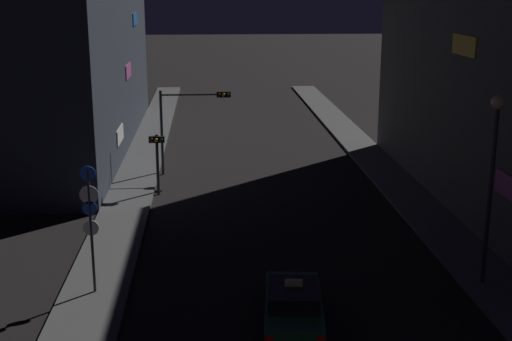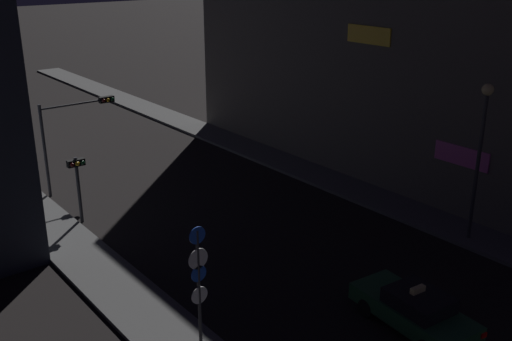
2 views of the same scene
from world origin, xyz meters
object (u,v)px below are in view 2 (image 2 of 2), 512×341
object	(u,v)px
street_lamp_near_block	(481,137)
traffic_light_overhead	(73,125)
sign_pole_left	(199,284)
taxi	(414,309)
traffic_light_left_kerb	(77,176)

from	to	relation	value
street_lamp_near_block	traffic_light_overhead	bearing A→B (deg)	123.52
traffic_light_overhead	sign_pole_left	xyz separation A→B (m)	(-3.00, -16.30, -0.67)
taxi	street_lamp_near_block	world-z (taller)	street_lamp_near_block
taxi	street_lamp_near_block	distance (m)	8.67
taxi	traffic_light_overhead	world-z (taller)	traffic_light_overhead
traffic_light_left_kerb	street_lamp_near_block	size ratio (longest dim) A/B	0.47
traffic_light_left_kerb	street_lamp_near_block	world-z (taller)	street_lamp_near_block
traffic_light_overhead	street_lamp_near_block	size ratio (longest dim) A/B	0.71
traffic_light_overhead	traffic_light_left_kerb	bearing A→B (deg)	-111.26
traffic_light_overhead	sign_pole_left	world-z (taller)	traffic_light_overhead
traffic_light_overhead	sign_pole_left	bearing A→B (deg)	-100.41
street_lamp_near_block	taxi	bearing A→B (deg)	-160.21
sign_pole_left	street_lamp_near_block	world-z (taller)	street_lamp_near_block
taxi	street_lamp_near_block	xyz separation A→B (m)	(7.22, 2.60, 4.03)
sign_pole_left	street_lamp_near_block	size ratio (longest dim) A/B	0.67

